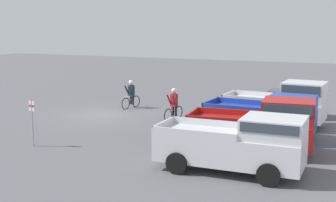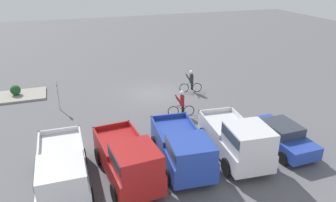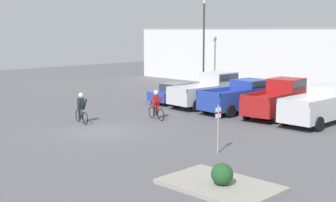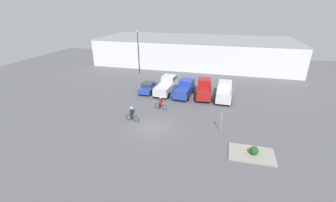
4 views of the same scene
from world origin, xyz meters
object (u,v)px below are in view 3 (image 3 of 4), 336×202
at_px(pickup_truck_3, 320,104).
at_px(lamppost, 204,38).
at_px(shrub, 222,174).
at_px(pickup_truck_0, 209,89).
at_px(cyclist_0, 156,104).
at_px(fire_lane_sign, 218,124).
at_px(pickup_truck_1, 239,96).
at_px(cyclist_1, 81,107).
at_px(pickup_truck_2, 278,98).
at_px(sedan_0, 176,93).

xyz_separation_m(pickup_truck_3, lamppost, (-16.09, 8.75, 3.49)).
relative_size(lamppost, shrub, 10.66).
relative_size(pickup_truck_0, shrub, 6.99).
relative_size(cyclist_0, fire_lane_sign, 0.85).
bearing_deg(fire_lane_sign, shrub, -49.77).
distance_m(pickup_truck_1, fire_lane_sign, 10.61).
relative_size(cyclist_0, cyclist_1, 1.01).
bearing_deg(pickup_truck_1, fire_lane_sign, -58.87).
bearing_deg(pickup_truck_2, cyclist_0, -129.20).
distance_m(pickup_truck_0, shrub, 17.22).
height_order(sedan_0, cyclist_1, cyclist_1).
bearing_deg(shrub, pickup_truck_2, 114.02).
distance_m(sedan_0, shrub, 18.95).
bearing_deg(cyclist_0, sedan_0, 123.23).
relative_size(fire_lane_sign, lamppost, 0.26).
bearing_deg(cyclist_1, pickup_truck_2, 54.00).
distance_m(cyclist_0, shrub, 12.73).
distance_m(pickup_truck_0, fire_lane_sign, 12.53).
bearing_deg(pickup_truck_3, cyclist_0, -143.44).
distance_m(sedan_0, pickup_truck_0, 2.91).
bearing_deg(pickup_truck_1, cyclist_1, -114.64).
bearing_deg(fire_lane_sign, sedan_0, 140.86).
relative_size(pickup_truck_1, fire_lane_sign, 2.44).
height_order(pickup_truck_0, shrub, pickup_truck_0).
relative_size(pickup_truck_2, shrub, 6.93).
bearing_deg(pickup_truck_1, lamppost, 139.86).
xyz_separation_m(cyclist_1, fire_lane_sign, (9.77, 0.25, 0.38)).
bearing_deg(cyclist_1, lamppost, 108.93).
bearing_deg(cyclist_0, lamppost, 120.51).
xyz_separation_m(cyclist_1, lamppost, (-6.24, 18.20, 3.70)).
xyz_separation_m(pickup_truck_2, shrub, (5.78, -12.97, -0.65)).
distance_m(pickup_truck_0, pickup_truck_1, 2.81).
height_order(cyclist_1, lamppost, lamppost).
bearing_deg(lamppost, cyclist_1, -71.07).
bearing_deg(pickup_truck_0, shrub, -48.97).
height_order(pickup_truck_0, cyclist_0, pickup_truck_0).
xyz_separation_m(pickup_truck_0, pickup_truck_3, (8.36, -0.21, -0.11)).
bearing_deg(sedan_0, pickup_truck_2, 2.41).
relative_size(sedan_0, pickup_truck_1, 0.84).
bearing_deg(pickup_truck_0, lamppost, 132.13).
bearing_deg(cyclist_0, pickup_truck_0, 97.34).
bearing_deg(pickup_truck_2, pickup_truck_3, -4.02).
xyz_separation_m(fire_lane_sign, lamppost, (-16.01, 17.95, 3.32)).
height_order(pickup_truck_1, pickup_truck_3, pickup_truck_3).
xyz_separation_m(sedan_0, pickup_truck_3, (11.20, 0.15, 0.38)).
height_order(pickup_truck_0, lamppost, lamppost).
bearing_deg(lamppost, pickup_truck_2, -32.85).
height_order(cyclist_1, shrub, cyclist_1).
relative_size(sedan_0, pickup_truck_2, 0.83).
bearing_deg(cyclist_1, pickup_truck_0, 81.23).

